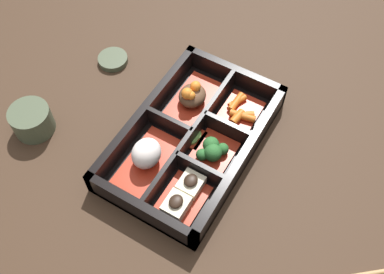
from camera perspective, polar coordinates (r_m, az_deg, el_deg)
ground_plane at (r=0.80m, az=-0.00°, el=-0.97°), size 3.00×3.00×0.00m
bento_base at (r=0.80m, az=-0.00°, el=-0.78°), size 0.33×0.21×0.01m
bento_rim at (r=0.78m, az=0.10°, el=-0.07°), size 0.33×0.21×0.05m
bowl_rice at (r=0.76m, az=-5.77°, el=-2.37°), size 0.13×0.07×0.06m
bowl_stew at (r=0.83m, az=0.02°, el=5.12°), size 0.13×0.07×0.05m
bowl_tofu at (r=0.73m, az=-1.13°, el=-7.48°), size 0.09×0.07×0.03m
bowl_greens at (r=0.77m, az=2.57°, el=-1.80°), size 0.08×0.07×0.04m
bowl_carrots at (r=0.83m, az=6.06°, el=3.20°), size 0.09×0.07×0.02m
bowl_pickles at (r=0.80m, az=0.27°, el=0.00°), size 0.04×0.03×0.01m
tea_cup at (r=0.85m, az=-19.70°, el=2.07°), size 0.07×0.07×0.05m
sauce_dish at (r=0.94m, az=-10.01°, el=9.68°), size 0.06×0.06×0.01m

